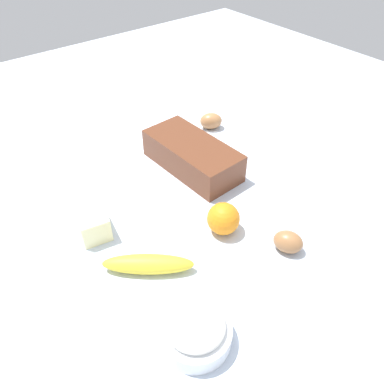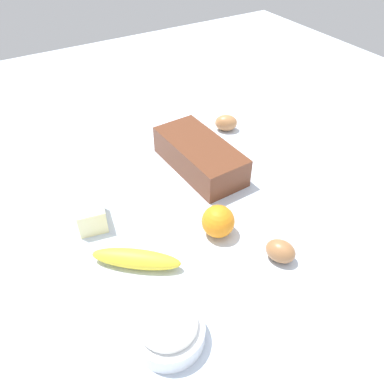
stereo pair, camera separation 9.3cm
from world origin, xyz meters
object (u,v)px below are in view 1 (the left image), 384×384
Objects in this scene: orange_fruit at (222,220)px; egg_beside_bowl at (288,242)px; banana at (148,264)px; egg_near_butter at (211,121)px; flour_bowl at (195,330)px; butter_block at (92,223)px; loaf_pan at (192,155)px.

orange_fruit is 0.15m from egg_beside_bowl.
banana is 2.55× the size of orange_fruit.
flour_bowl is at bearing 137.20° from egg_near_butter.
butter_block reaches higher than egg_beside_bowl.
banana is at bearing -6.43° from flour_bowl.
egg_beside_bowl is at bearing -117.65° from banana.
flour_bowl is at bearing 97.68° from egg_beside_bowl.
loaf_pan is at bearing -80.84° from butter_block.
orange_fruit is 1.16× the size of egg_beside_bowl.
loaf_pan reaches higher than egg_beside_bowl.
orange_fruit is (-0.23, 0.10, -0.00)m from loaf_pan.
butter_block is at bearing 96.66° from loaf_pan.
loaf_pan is 3.17× the size of butter_block.
loaf_pan reaches higher than egg_near_butter.
banana is (-0.22, 0.29, -0.02)m from loaf_pan.
flour_bowl is 0.29m from egg_beside_bowl.
flour_bowl is 1.86× the size of egg_near_butter.
butter_block is (0.17, 0.04, 0.01)m from banana.
banana is at bearing 126.63° from egg_near_butter.
loaf_pan is 0.36m from egg_beside_bowl.
egg_beside_bowl is at bearing -82.32° from flour_bowl.
banana is (0.18, -0.02, -0.01)m from flour_bowl.
egg_near_butter is at bearing -53.37° from banana.
orange_fruit is at bearing -51.47° from flour_bowl.
flour_bowl reaches higher than egg_beside_bowl.
egg_beside_bowl is at bearing -135.37° from butter_block.
orange_fruit is 0.83× the size of butter_block.
flour_bowl is at bearing -177.18° from butter_block.
banana is 0.58m from egg_near_butter.
butter_block reaches higher than egg_near_butter.
flour_bowl is (-0.40, 0.31, -0.01)m from loaf_pan.
loaf_pan is at bearing 125.64° from egg_near_butter.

